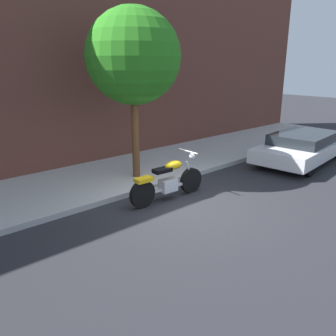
{
  "coord_description": "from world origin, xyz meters",
  "views": [
    {
      "loc": [
        -5.55,
        -5.57,
        3.31
      ],
      "look_at": [
        -0.16,
        0.46,
        0.83
      ],
      "focal_mm": 36.67,
      "sensor_mm": 36.0,
      "label": 1
    }
  ],
  "objects": [
    {
      "name": "parked_car_white",
      "position": [
        5.62,
        -0.08,
        0.55
      ],
      "size": [
        4.56,
        2.29,
        1.03
      ],
      "color": "black",
      "rests_on": "ground"
    },
    {
      "name": "ground_plane",
      "position": [
        0.0,
        0.0,
        0.0
      ],
      "size": [
        60.0,
        60.0,
        0.0
      ],
      "primitive_type": "plane",
      "color": "#28282D"
    },
    {
      "name": "sidewalk",
      "position": [
        0.0,
        2.82,
        0.07
      ],
      "size": [
        23.49,
        3.19,
        0.14
      ],
      "primitive_type": "cube",
      "color": "#B1B1B1",
      "rests_on": "ground"
    },
    {
      "name": "building_facade",
      "position": [
        0.0,
        4.66,
        3.81
      ],
      "size": [
        23.49,
        0.5,
        7.63
      ],
      "primitive_type": "cube",
      "color": "brown",
      "rests_on": "ground"
    },
    {
      "name": "street_tree",
      "position": [
        0.11,
        2.15,
        3.46
      ],
      "size": [
        2.54,
        2.54,
        4.74
      ],
      "color": "brown",
      "rests_on": "ground"
    },
    {
      "name": "motorcycle",
      "position": [
        -0.16,
        0.46,
        0.47
      ],
      "size": [
        2.25,
        0.7,
        1.17
      ],
      "color": "black",
      "rests_on": "ground"
    }
  ]
}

